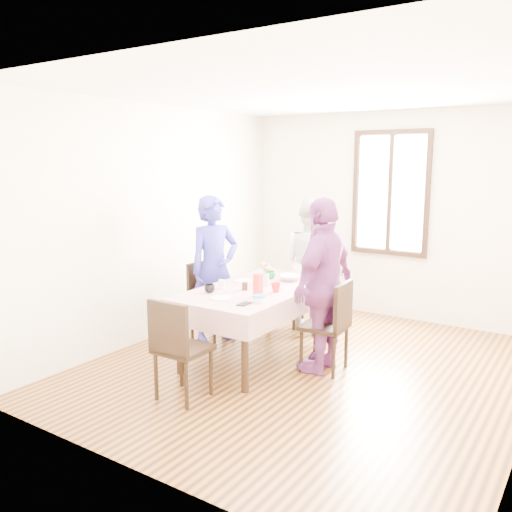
% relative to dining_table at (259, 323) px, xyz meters
% --- Properties ---
extents(ground, '(4.50, 4.50, 0.00)m').
position_rel_dining_table_xyz_m(ground, '(0.59, 0.00, -0.38)').
color(ground, '#301D0E').
rests_on(ground, ground).
extents(back_wall, '(4.00, 0.00, 4.00)m').
position_rel_dining_table_xyz_m(back_wall, '(0.59, 2.25, 0.98)').
color(back_wall, beige).
rests_on(back_wall, ground).
extents(window_frame, '(1.02, 0.06, 1.62)m').
position_rel_dining_table_xyz_m(window_frame, '(0.59, 2.23, 1.27)').
color(window_frame, black).
rests_on(window_frame, back_wall).
extents(window_pane, '(0.90, 0.02, 1.50)m').
position_rel_dining_table_xyz_m(window_pane, '(0.59, 2.24, 1.27)').
color(window_pane, white).
rests_on(window_pane, back_wall).
extents(dining_table, '(0.89, 1.75, 0.75)m').
position_rel_dining_table_xyz_m(dining_table, '(0.00, 0.00, 0.00)').
color(dining_table, black).
rests_on(dining_table, ground).
extents(tablecloth, '(1.01, 1.87, 0.01)m').
position_rel_dining_table_xyz_m(tablecloth, '(0.00, 0.00, 0.38)').
color(tablecloth, '#510913').
rests_on(tablecloth, dining_table).
extents(chair_left, '(0.44, 0.44, 0.91)m').
position_rel_dining_table_xyz_m(chair_left, '(-0.74, 0.16, 0.08)').
color(chair_left, black).
rests_on(chair_left, ground).
extents(chair_right, '(0.45, 0.45, 0.91)m').
position_rel_dining_table_xyz_m(chair_right, '(0.74, 0.05, 0.08)').
color(chair_right, black).
rests_on(chair_right, ground).
extents(chair_far, '(0.48, 0.48, 0.91)m').
position_rel_dining_table_xyz_m(chair_far, '(0.00, 1.20, 0.08)').
color(chair_far, black).
rests_on(chair_far, ground).
extents(chair_near, '(0.43, 0.43, 0.91)m').
position_rel_dining_table_xyz_m(chair_near, '(0.00, -1.20, 0.08)').
color(chair_near, black).
rests_on(chair_near, ground).
extents(person_left, '(0.60, 0.72, 1.68)m').
position_rel_dining_table_xyz_m(person_left, '(-0.72, 0.16, 0.47)').
color(person_left, navy).
rests_on(person_left, ground).
extents(person_far, '(0.96, 0.86, 1.63)m').
position_rel_dining_table_xyz_m(person_far, '(0.00, 1.18, 0.44)').
color(person_far, beige).
rests_on(person_far, ground).
extents(person_right, '(0.46, 1.03, 1.73)m').
position_rel_dining_table_xyz_m(person_right, '(0.72, 0.05, 0.49)').
color(person_right, '#753273').
rests_on(person_right, ground).
extents(mug_black, '(0.13, 0.13, 0.08)m').
position_rel_dining_table_xyz_m(mug_black, '(-0.28, -0.48, 0.43)').
color(mug_black, black).
rests_on(mug_black, tablecloth).
extents(mug_flag, '(0.13, 0.13, 0.09)m').
position_rel_dining_table_xyz_m(mug_flag, '(0.26, -0.08, 0.43)').
color(mug_flag, red).
rests_on(mug_flag, tablecloth).
extents(mug_green, '(0.14, 0.14, 0.09)m').
position_rel_dining_table_xyz_m(mug_green, '(-0.11, 0.41, 0.43)').
color(mug_green, '#0C7226').
rests_on(mug_green, tablecloth).
extents(serving_bowl, '(0.31, 0.31, 0.06)m').
position_rel_dining_table_xyz_m(serving_bowl, '(0.12, 0.46, 0.42)').
color(serving_bowl, white).
rests_on(serving_bowl, tablecloth).
extents(juice_carton, '(0.07, 0.07, 0.22)m').
position_rel_dining_table_xyz_m(juice_carton, '(0.21, -0.33, 0.50)').
color(juice_carton, red).
rests_on(juice_carton, tablecloth).
extents(butter_tub, '(0.11, 0.11, 0.06)m').
position_rel_dining_table_xyz_m(butter_tub, '(0.33, -0.51, 0.41)').
color(butter_tub, white).
rests_on(butter_tub, tablecloth).
extents(jam_jar, '(0.06, 0.06, 0.08)m').
position_rel_dining_table_xyz_m(jam_jar, '(-0.05, -0.19, 0.43)').
color(jam_jar, black).
rests_on(jam_jar, tablecloth).
extents(drinking_glass, '(0.07, 0.07, 0.10)m').
position_rel_dining_table_xyz_m(drinking_glass, '(-0.27, -0.28, 0.44)').
color(drinking_glass, silver).
rests_on(drinking_glass, tablecloth).
extents(smartphone, '(0.08, 0.16, 0.01)m').
position_rel_dining_table_xyz_m(smartphone, '(0.26, -0.64, 0.39)').
color(smartphone, black).
rests_on(smartphone, tablecloth).
extents(flower_vase, '(0.07, 0.07, 0.13)m').
position_rel_dining_table_xyz_m(flower_vase, '(0.03, 0.09, 0.45)').
color(flower_vase, silver).
rests_on(flower_vase, tablecloth).
extents(plate_left, '(0.20, 0.20, 0.01)m').
position_rel_dining_table_xyz_m(plate_left, '(-0.29, 0.13, 0.39)').
color(plate_left, white).
rests_on(plate_left, tablecloth).
extents(plate_far, '(0.20, 0.20, 0.01)m').
position_rel_dining_table_xyz_m(plate_far, '(-0.02, 0.69, 0.39)').
color(plate_far, white).
rests_on(plate_far, tablecloth).
extents(plate_near, '(0.20, 0.20, 0.01)m').
position_rel_dining_table_xyz_m(plate_near, '(-0.04, -0.60, 0.39)').
color(plate_near, white).
rests_on(plate_near, tablecloth).
extents(butter_lid, '(0.12, 0.12, 0.01)m').
position_rel_dining_table_xyz_m(butter_lid, '(0.33, -0.51, 0.45)').
color(butter_lid, blue).
rests_on(butter_lid, butter_tub).
extents(flower_bunch, '(0.09, 0.09, 0.10)m').
position_rel_dining_table_xyz_m(flower_bunch, '(0.03, 0.09, 0.57)').
color(flower_bunch, yellow).
rests_on(flower_bunch, flower_vase).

